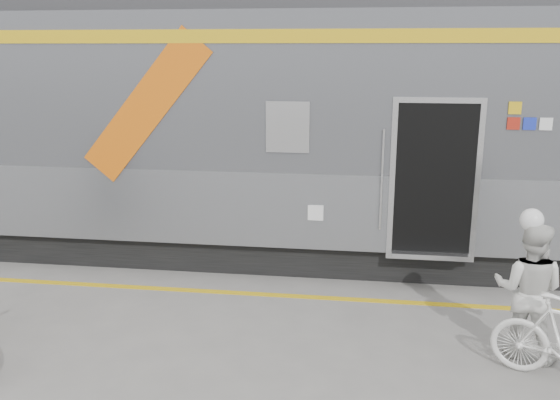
# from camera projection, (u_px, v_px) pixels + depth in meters

# --- Properties ---
(ground) EXTENTS (90.00, 90.00, 0.00)m
(ground) POSITION_uv_depth(u_px,v_px,m) (245.00, 379.00, 6.08)
(ground) COLOR slate
(ground) RESTS_ON ground
(train) EXTENTS (24.00, 3.17, 4.10)m
(train) POSITION_uv_depth(u_px,v_px,m) (287.00, 127.00, 9.60)
(train) COLOR black
(train) RESTS_ON ground
(safety_strip) EXTENTS (24.00, 0.12, 0.01)m
(safety_strip) POSITION_uv_depth(u_px,v_px,m) (275.00, 295.00, 8.14)
(safety_strip) COLOR gold
(safety_strip) RESTS_ON ground
(woman) EXTENTS (0.91, 0.82, 1.53)m
(woman) POSITION_uv_depth(u_px,v_px,m) (528.00, 290.00, 6.38)
(woman) COLOR silver
(woman) RESTS_ON ground
(helmet_woman) EXTENTS (0.24, 0.24, 0.24)m
(helmet_woman) POSITION_uv_depth(u_px,v_px,m) (537.00, 211.00, 6.16)
(helmet_woman) COLOR white
(helmet_woman) RESTS_ON woman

